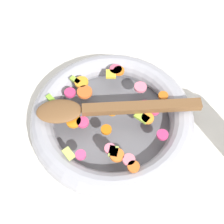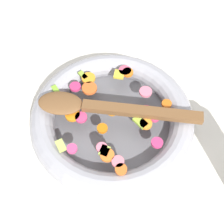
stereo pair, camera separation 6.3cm
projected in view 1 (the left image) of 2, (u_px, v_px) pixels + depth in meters
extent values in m
plane|color=silver|center=(112.00, 124.00, 0.67)|extent=(4.00, 4.00, 0.00)
cylinder|color=slate|center=(112.00, 123.00, 0.66)|extent=(0.29, 0.29, 0.01)
torus|color=#9E9EA5|center=(112.00, 118.00, 0.65)|extent=(0.34, 0.34, 0.05)
cylinder|color=orange|center=(112.00, 111.00, 0.62)|extent=(0.03, 0.03, 0.01)
cylinder|color=orange|center=(148.00, 118.00, 0.62)|extent=(0.03, 0.03, 0.01)
cylinder|color=orange|center=(163.00, 96.00, 0.64)|extent=(0.03, 0.03, 0.01)
cylinder|color=orange|center=(106.00, 130.00, 0.60)|extent=(0.03, 0.03, 0.01)
cylinder|color=orange|center=(81.00, 82.00, 0.66)|extent=(0.04, 0.04, 0.01)
cylinder|color=orange|center=(134.00, 167.00, 0.56)|extent=(0.03, 0.03, 0.01)
cylinder|color=orange|center=(85.00, 92.00, 0.65)|extent=(0.04, 0.04, 0.01)
cylinder|color=orange|center=(119.00, 71.00, 0.68)|extent=(0.03, 0.03, 0.01)
cylinder|color=orange|center=(74.00, 121.00, 0.61)|extent=(0.04, 0.04, 0.01)
cylinder|color=orange|center=(117.00, 155.00, 0.57)|extent=(0.04, 0.04, 0.01)
cube|color=#A4CC40|center=(142.00, 117.00, 0.62)|extent=(0.03, 0.02, 0.01)
cube|color=#92BC3C|center=(75.00, 81.00, 0.67)|extent=(0.02, 0.01, 0.01)
cube|color=#B5C661|center=(64.00, 108.00, 0.63)|extent=(0.03, 0.03, 0.01)
cube|color=#A9BF52|center=(113.00, 151.00, 0.58)|extent=(0.03, 0.03, 0.01)
cube|color=#83BF33|center=(52.00, 100.00, 0.64)|extent=(0.03, 0.01, 0.01)
cube|color=#BCD15E|center=(69.00, 154.00, 0.57)|extent=(0.03, 0.02, 0.01)
cylinder|color=pink|center=(69.00, 106.00, 0.63)|extent=(0.03, 0.03, 0.01)
cylinder|color=pink|center=(129.00, 160.00, 0.57)|extent=(0.03, 0.03, 0.01)
cylinder|color=#D3356C|center=(162.00, 135.00, 0.60)|extent=(0.02, 0.02, 0.01)
cylinder|color=pink|center=(139.00, 86.00, 0.66)|extent=(0.04, 0.04, 0.01)
cylinder|color=#D93D6F|center=(83.00, 122.00, 0.61)|extent=(0.03, 0.03, 0.01)
cylinder|color=#DA4674|center=(62.00, 108.00, 0.63)|extent=(0.04, 0.04, 0.01)
cylinder|color=#C83368|center=(70.00, 93.00, 0.65)|extent=(0.03, 0.03, 0.01)
cylinder|color=#DC526F|center=(116.00, 70.00, 0.68)|extent=(0.04, 0.04, 0.01)
cylinder|color=#E74175|center=(155.00, 111.00, 0.62)|extent=(0.03, 0.03, 0.01)
cylinder|color=#DA3C69|center=(145.00, 106.00, 0.63)|extent=(0.03, 0.03, 0.01)
cylinder|color=pink|center=(110.00, 149.00, 0.58)|extent=(0.02, 0.02, 0.01)
cylinder|color=#E6457C|center=(81.00, 155.00, 0.57)|extent=(0.02, 0.02, 0.01)
cube|color=yellow|center=(111.00, 74.00, 0.68)|extent=(0.03, 0.03, 0.01)
cube|color=brown|center=(142.00, 107.00, 0.62)|extent=(0.17, 0.19, 0.01)
ellipsoid|color=brown|center=(59.00, 111.00, 0.61)|extent=(0.10, 0.10, 0.01)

